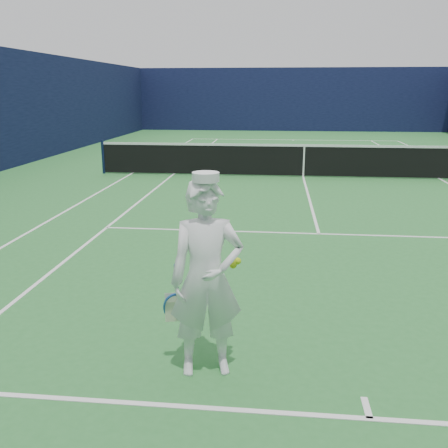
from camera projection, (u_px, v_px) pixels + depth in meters
The scene contains 5 objects.
ground at pixel (303, 177), 15.51m from camera, with size 80.00×80.00×0.00m, color #2C7433.
court_markings at pixel (303, 177), 15.51m from camera, with size 11.03×23.83×0.01m.
windscreen_fence at pixel (306, 111), 14.99m from camera, with size 20.12×36.12×4.00m.
tennis_net at pixel (304, 159), 15.37m from camera, with size 12.88×0.09×1.07m.
tennis_player at pixel (207, 279), 4.59m from camera, with size 0.86×0.59×1.93m.
Camera 1 is at (-0.82, -15.53, 2.62)m, focal length 40.00 mm.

